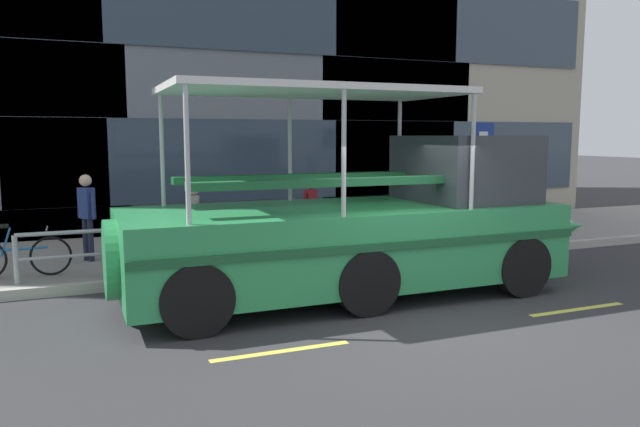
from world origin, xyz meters
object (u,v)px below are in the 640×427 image
pedestrian_near_stern (87,209)px  pedestrian_mid_right (194,214)px  pedestrian_near_bow (439,198)px  parking_sign (481,162)px  duck_tour_boat (373,227)px  leaned_bicycle (18,257)px  pedestrian_mid_left (311,206)px

pedestrian_near_stern → pedestrian_mid_right: bearing=-16.7°
pedestrian_mid_right → pedestrian_near_bow: bearing=-1.6°
parking_sign → pedestrian_near_bow: bearing=159.0°
pedestrian_mid_right → parking_sign: bearing=-4.4°
pedestrian_near_stern → duck_tour_boat: bearing=-39.8°
leaned_bicycle → pedestrian_mid_right: (3.18, 0.49, 0.53)m
pedestrian_near_bow → pedestrian_near_stern: (-7.66, 0.76, 0.00)m
pedestrian_near_bow → pedestrian_mid_right: bearing=178.4°
duck_tour_boat → pedestrian_near_bow: (3.24, 2.93, 0.09)m
duck_tour_boat → pedestrian_near_bow: bearing=42.1°
pedestrian_near_bow → duck_tour_boat: bearing=-137.9°
pedestrian_near_stern → leaned_bicycle: bearing=-137.1°
parking_sign → duck_tour_boat: size_ratio=0.31×
pedestrian_mid_left → parking_sign: bearing=-14.5°
parking_sign → duck_tour_boat: (-4.15, -2.57, -0.93)m
parking_sign → pedestrian_mid_right: size_ratio=1.84×
parking_sign → leaned_bicycle: size_ratio=1.59×
pedestrian_near_bow → pedestrian_near_stern: bearing=174.4°
duck_tour_boat → pedestrian_mid_left: bearing=85.6°
duck_tour_boat → pedestrian_near_stern: size_ratio=5.22×
pedestrian_mid_right → pedestrian_near_stern: size_ratio=0.88×
leaned_bicycle → pedestrian_near_stern: size_ratio=1.01×
pedestrian_near_bow → pedestrian_mid_left: 3.03m
pedestrian_near_stern → pedestrian_near_bow: bearing=-5.6°
leaned_bicycle → pedestrian_near_bow: (8.84, 0.34, 0.66)m
pedestrian_mid_left → pedestrian_near_stern: bearing=178.7°
pedestrian_mid_right → pedestrian_mid_left: bearing=10.3°
duck_tour_boat → pedestrian_near_stern: (-4.42, 3.68, 0.09)m
leaned_bicycle → parking_sign: bearing=-0.1°
leaned_bicycle → duck_tour_boat: (5.60, -2.59, 0.57)m
pedestrian_mid_right → pedestrian_near_stern: bearing=163.3°
pedestrian_mid_left → pedestrian_near_stern: size_ratio=0.87×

